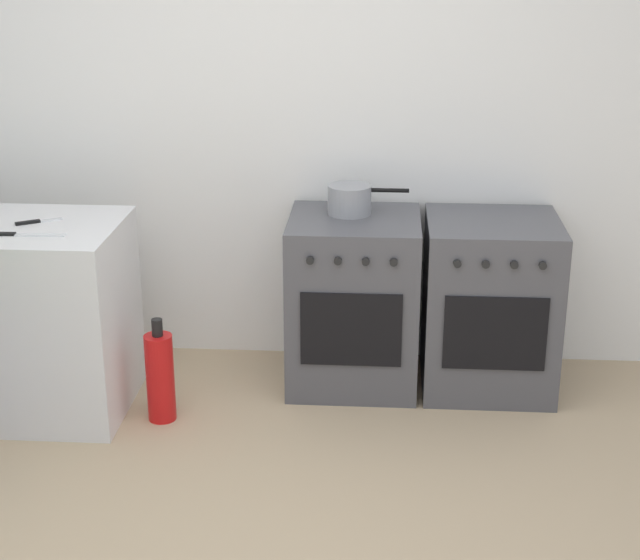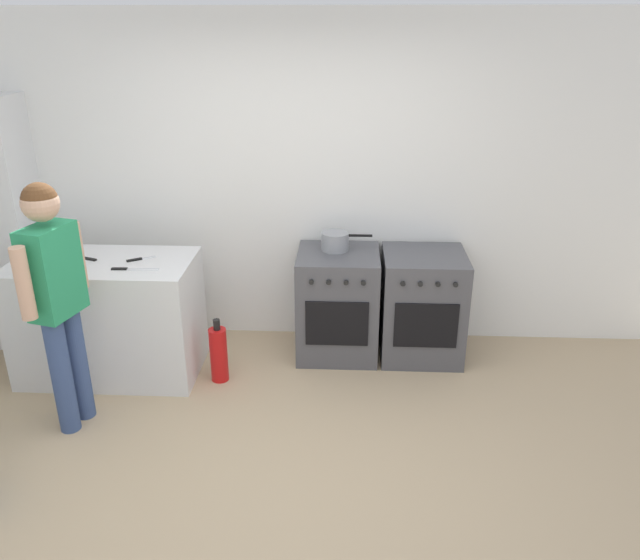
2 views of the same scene
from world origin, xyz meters
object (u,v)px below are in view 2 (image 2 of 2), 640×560
knife_utility (63,268)px  fire_extinguisher (219,354)px  knife_paring (139,259)px  person (55,288)px  oven_left (338,304)px  pot (335,241)px  oven_right (422,305)px  larder_cabinet (4,226)px  knife_chef (81,258)px  knife_carving (133,269)px

knife_utility → fire_extinguisher: knife_utility is taller
knife_utility → knife_paring: bearing=22.4°
person → fire_extinguisher: size_ratio=3.28×
oven_left → knife_paring: 1.55m
knife_paring → person: 0.77m
knife_utility → person: bearing=-69.5°
pot → person: person is taller
oven_right → knife_utility: bearing=-168.3°
knife_paring → fire_extinguisher: bearing=-13.7°
oven_right → person: person is taller
oven_left → larder_cabinet: larder_cabinet is taller
knife_chef → larder_cabinet: (-0.78, 0.43, 0.10)m
oven_right → knife_utility: (-2.58, -0.54, 0.48)m
knife_carving → larder_cabinet: size_ratio=0.17×
knife_paring → larder_cabinet: 1.29m
oven_left → knife_chef: knife_chef is taller
pot → larder_cabinet: larder_cabinet is taller
oven_right → larder_cabinet: size_ratio=0.42×
larder_cabinet → pot: bearing=-0.6°
knife_utility → knife_paring: (0.48, 0.20, 0.00)m
knife_carving → knife_paring: same height
pot → knife_utility: size_ratio=1.56×
person → knife_paring: bearing=68.5°
oven_right → knife_carving: bearing=-165.7°
fire_extinguisher → knife_chef: bearing=171.3°
oven_left → knife_paring: bearing=-166.7°
knife_chef → knife_utility: bearing=-101.4°
oven_left → oven_right: same height
knife_paring → person: person is taller
oven_right → knife_carving: 2.20m
larder_cabinet → knife_utility: bearing=-40.9°
fire_extinguisher → person: bearing=-145.8°
knife_carving → knife_paring: size_ratio=1.73×
oven_left → person: 2.09m
person → larder_cabinet: (-0.93, 1.16, 0.02)m
knife_paring → knife_chef: bearing=177.9°
pot → knife_carving: pot is taller
pot → knife_carving: bearing=-156.4°
larder_cabinet → fire_extinguisher: bearing=-18.0°
person → oven_right: bearing=23.9°
pot → person: 2.04m
oven_left → larder_cabinet: bearing=177.8°
fire_extinguisher → knife_paring: bearing=166.3°
knife_utility → person: size_ratio=0.15×
oven_left → fire_extinguisher: bearing=-151.2°
oven_right → fire_extinguisher: size_ratio=1.70×
oven_right → knife_paring: 2.18m
knife_paring → fire_extinguisher: 0.90m
oven_right → knife_paring: bearing=-170.8°
knife_utility → knife_chef: same height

